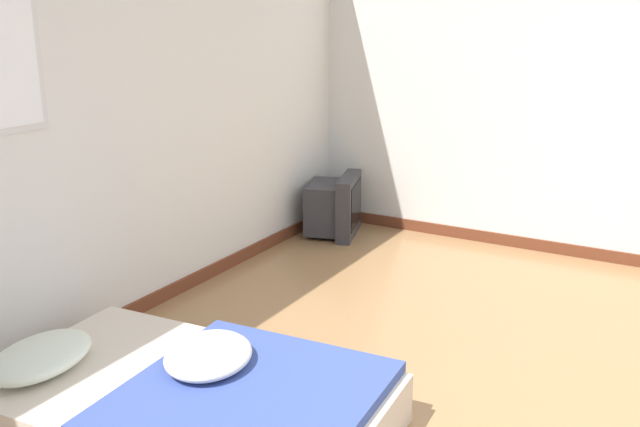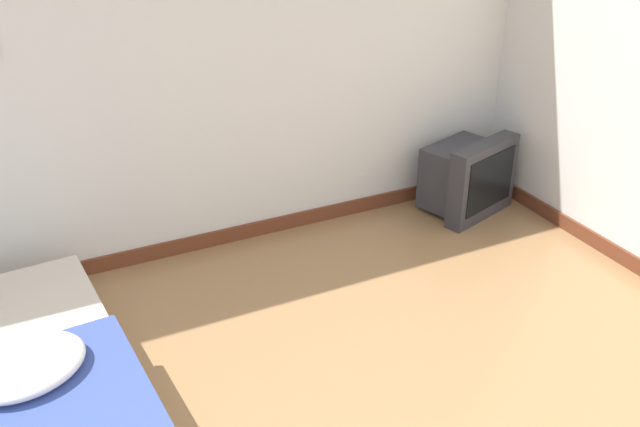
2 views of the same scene
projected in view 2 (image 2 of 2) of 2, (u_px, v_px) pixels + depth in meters
name	position (u px, v px, depth m)	size (l,w,h in m)	color
wall_back	(6.00, 39.00, 3.25)	(8.13, 0.08, 2.60)	silver
crt_tv	(467.00, 177.00, 4.46)	(0.60, 0.52, 0.49)	#333338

